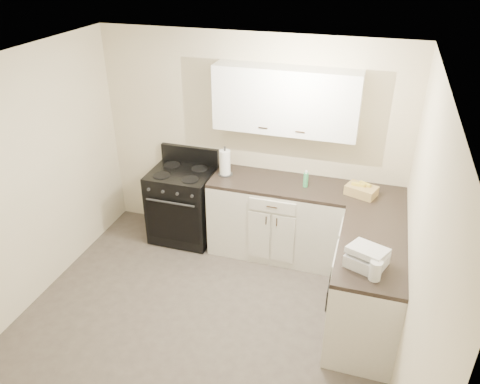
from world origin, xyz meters
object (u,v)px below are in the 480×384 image
(countertop_grill, at_px, (367,260))
(knife_block, at_px, (224,164))
(paper_towel, at_px, (225,163))
(wicker_basket, at_px, (361,191))
(stove, at_px, (183,205))

(countertop_grill, bearing_deg, knife_block, 163.25)
(paper_towel, distance_m, wicker_basket, 1.54)
(paper_towel, height_order, wicker_basket, paper_towel)
(knife_block, distance_m, countertop_grill, 2.16)
(stove, bearing_deg, wicker_basket, 0.04)
(knife_block, height_order, paper_towel, paper_towel)
(wicker_basket, bearing_deg, stove, -179.96)
(stove, distance_m, wicker_basket, 2.15)
(stove, xyz_separation_m, wicker_basket, (2.08, 0.00, 0.53))
(stove, relative_size, wicker_basket, 2.89)
(stove, xyz_separation_m, paper_towel, (0.54, 0.04, 0.63))
(paper_towel, xyz_separation_m, wicker_basket, (1.54, -0.04, -0.10))
(knife_block, bearing_deg, paper_towel, -56.24)
(knife_block, relative_size, paper_towel, 0.66)
(countertop_grill, bearing_deg, wicker_basket, 117.38)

